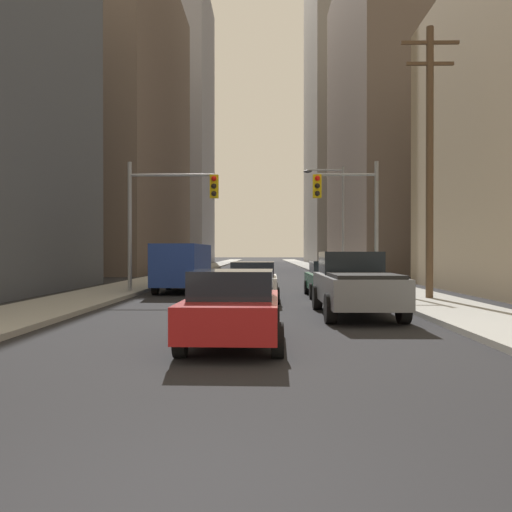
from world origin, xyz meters
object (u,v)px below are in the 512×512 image
(traffic_signal_near_right, at_px, (349,205))
(cargo_van_blue, at_px, (183,265))
(pickup_truck_grey, at_px, (355,284))
(sedan_green, at_px, (330,278))
(sedan_red, at_px, (233,307))
(traffic_signal_near_left, at_px, (168,204))
(sedan_white, at_px, (253,281))

(traffic_signal_near_right, bearing_deg, cargo_van_blue, 172.67)
(pickup_truck_grey, height_order, sedan_green, pickup_truck_grey)
(cargo_van_blue, bearing_deg, sedan_red, -77.28)
(pickup_truck_grey, height_order, sedan_red, pickup_truck_grey)
(sedan_red, height_order, traffic_signal_near_left, traffic_signal_near_left)
(sedan_red, distance_m, sedan_green, 12.29)
(cargo_van_blue, height_order, sedan_green, cargo_van_blue)
(traffic_signal_near_left, bearing_deg, cargo_van_blue, 63.58)
(cargo_van_blue, distance_m, traffic_signal_near_left, 2.99)
(cargo_van_blue, relative_size, traffic_signal_near_right, 0.88)
(sedan_white, distance_m, traffic_signal_near_right, 6.58)
(pickup_truck_grey, bearing_deg, traffic_signal_near_left, 130.63)
(pickup_truck_grey, xyz_separation_m, sedan_green, (0.08, 6.67, -0.16))
(sedan_white, distance_m, traffic_signal_near_left, 6.39)
(pickup_truck_grey, relative_size, sedan_green, 1.28)
(traffic_signal_near_left, bearing_deg, pickup_truck_grey, -49.37)
(traffic_signal_near_left, bearing_deg, traffic_signal_near_right, -0.01)
(pickup_truck_grey, bearing_deg, sedan_red, -123.02)
(pickup_truck_grey, relative_size, traffic_signal_near_right, 0.90)
(sedan_white, relative_size, traffic_signal_near_right, 0.70)
(sedan_red, height_order, sedan_green, same)
(sedan_white, bearing_deg, sedan_green, 35.17)
(sedan_green, bearing_deg, cargo_van_blue, 159.03)
(sedan_white, bearing_deg, traffic_signal_near_left, 135.85)
(traffic_signal_near_left, relative_size, traffic_signal_near_right, 1.00)
(cargo_van_blue, relative_size, sedan_green, 1.25)
(sedan_red, xyz_separation_m, traffic_signal_near_left, (-3.73, 13.36, 3.29))
(cargo_van_blue, bearing_deg, pickup_truck_grey, -54.54)
(sedan_white, bearing_deg, sedan_red, -91.22)
(cargo_van_blue, bearing_deg, traffic_signal_near_left, -116.42)
(pickup_truck_grey, bearing_deg, sedan_green, 89.29)
(traffic_signal_near_left, height_order, traffic_signal_near_right, same)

